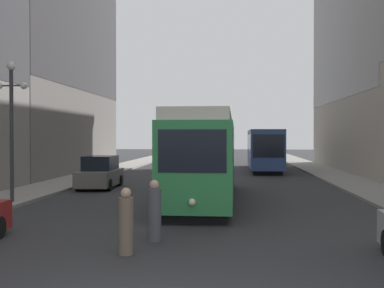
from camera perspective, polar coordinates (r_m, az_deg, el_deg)
The scene contains 9 objects.
sidewalk_left at distance 48.23m, azimuth -7.35°, elevation -2.46°, with size 2.92×120.00×0.15m, color gray.
sidewalk_right at distance 47.71m, azimuth 13.67°, elevation -2.52°, with size 2.92×120.00×0.15m, color gray.
streetcar at distance 21.56m, azimuth 1.55°, elevation -1.24°, with size 2.71×12.89×3.89m.
transit_bus at distance 41.08m, azimuth 8.65°, elevation -0.44°, with size 2.72×11.90×3.45m.
parked_car_left_near at distance 27.25m, azimuth -10.97°, elevation -3.46°, with size 1.93×4.22×1.82m.
pedestrian_crossing_near at distance 11.94m, azimuth -7.92°, elevation -9.43°, with size 0.37×0.37×1.65m.
pedestrian_crossing_far at distance 13.34m, azimuth -4.55°, elevation -8.22°, with size 0.38×0.38×1.71m.
lamp_post_left_near at distance 21.50m, azimuth -20.86°, elevation 3.77°, with size 1.41×0.36×5.92m.
building_left_midblock at distance 42.35m, azimuth -21.57°, elevation 15.57°, with size 13.66×20.90×26.54m.
Camera 1 is at (1.43, -7.06, 2.91)m, focal length 44.42 mm.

